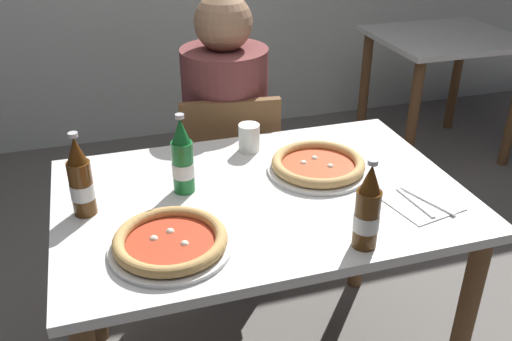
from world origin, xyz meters
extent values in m
cube|color=silver|center=(0.00, 0.00, 0.73)|extent=(1.20, 0.80, 0.03)
cylinder|color=brown|center=(0.54, -0.34, 0.36)|extent=(0.06, 0.06, 0.72)
cylinder|color=brown|center=(-0.54, 0.34, 0.36)|extent=(0.06, 0.06, 0.72)
cylinder|color=brown|center=(0.54, 0.34, 0.36)|extent=(0.06, 0.06, 0.72)
cube|color=brown|center=(0.06, 0.68, 0.43)|extent=(0.45, 0.45, 0.04)
cube|color=brown|center=(0.04, 0.50, 0.65)|extent=(0.38, 0.08, 0.40)
cylinder|color=brown|center=(0.25, 0.83, 0.21)|extent=(0.04, 0.04, 0.41)
cylinder|color=brown|center=(-0.09, 0.87, 0.21)|extent=(0.04, 0.04, 0.41)
cylinder|color=brown|center=(0.21, 0.49, 0.21)|extent=(0.04, 0.04, 0.41)
cylinder|color=brown|center=(-0.13, 0.53, 0.21)|extent=(0.04, 0.04, 0.41)
cube|color=#2D3342|center=(0.06, 0.66, 0.23)|extent=(0.32, 0.28, 0.45)
cylinder|color=brown|center=(0.06, 0.66, 0.73)|extent=(0.34, 0.34, 0.55)
sphere|color=#9E7556|center=(0.06, 0.66, 1.10)|extent=(0.22, 0.22, 0.22)
cube|color=silver|center=(1.57, 1.39, 0.73)|extent=(0.80, 0.70, 0.03)
cylinder|color=brown|center=(1.23, 1.10, 0.36)|extent=(0.06, 0.06, 0.72)
cylinder|color=brown|center=(1.23, 1.68, 0.36)|extent=(0.06, 0.06, 0.72)
cylinder|color=brown|center=(1.91, 1.68, 0.36)|extent=(0.06, 0.06, 0.72)
cylinder|color=white|center=(0.22, 0.08, 0.76)|extent=(0.32, 0.32, 0.01)
cylinder|color=#CC4723|center=(0.22, 0.08, 0.77)|extent=(0.23, 0.23, 0.01)
torus|color=tan|center=(0.22, 0.08, 0.78)|extent=(0.30, 0.30, 0.03)
sphere|color=silver|center=(0.18, 0.10, 0.77)|extent=(0.02, 0.02, 0.02)
sphere|color=silver|center=(0.25, 0.06, 0.77)|extent=(0.02, 0.02, 0.02)
sphere|color=silver|center=(0.22, 0.12, 0.77)|extent=(0.02, 0.02, 0.02)
cylinder|color=white|center=(-0.30, -0.20, 0.76)|extent=(0.32, 0.32, 0.01)
cylinder|color=#BC381E|center=(-0.30, -0.20, 0.77)|extent=(0.23, 0.23, 0.01)
torus|color=tan|center=(-0.30, -0.20, 0.78)|extent=(0.29, 0.29, 0.03)
sphere|color=silver|center=(-0.34, -0.17, 0.77)|extent=(0.02, 0.02, 0.02)
sphere|color=silver|center=(-0.27, -0.22, 0.77)|extent=(0.02, 0.02, 0.02)
sphere|color=silver|center=(-0.30, -0.15, 0.77)|extent=(0.02, 0.02, 0.02)
cylinder|color=#512D0F|center=(-0.50, 0.04, 0.83)|extent=(0.06, 0.06, 0.16)
cone|color=#512D0F|center=(-0.50, 0.04, 0.95)|extent=(0.05, 0.05, 0.07)
cylinder|color=#B7B7BC|center=(-0.50, 0.04, 0.99)|extent=(0.03, 0.03, 0.01)
cylinder|color=white|center=(-0.50, 0.04, 0.82)|extent=(0.07, 0.07, 0.04)
cylinder|color=#196B2D|center=(-0.21, 0.08, 0.83)|extent=(0.06, 0.06, 0.16)
cone|color=#196B2D|center=(-0.21, 0.08, 0.95)|extent=(0.05, 0.05, 0.07)
cylinder|color=#B7B7BC|center=(-0.21, 0.08, 0.99)|extent=(0.03, 0.03, 0.01)
cylinder|color=white|center=(-0.21, 0.08, 0.82)|extent=(0.07, 0.07, 0.04)
cylinder|color=#512D0F|center=(0.17, -0.33, 0.83)|extent=(0.06, 0.06, 0.16)
cone|color=#512D0F|center=(0.17, -0.33, 0.95)|extent=(0.05, 0.05, 0.07)
cylinder|color=#B7B7BC|center=(0.17, -0.33, 0.99)|extent=(0.03, 0.03, 0.01)
cylinder|color=white|center=(0.17, -0.33, 0.82)|extent=(0.07, 0.07, 0.04)
cube|color=white|center=(0.42, -0.19, 0.75)|extent=(0.21, 0.21, 0.00)
cube|color=silver|center=(0.44, -0.19, 0.76)|extent=(0.08, 0.18, 0.00)
cube|color=silver|center=(0.40, -0.19, 0.76)|extent=(0.03, 0.17, 0.00)
cylinder|color=white|center=(0.05, 0.28, 0.80)|extent=(0.07, 0.07, 0.09)
camera|label=1|loc=(-0.43, -1.36, 1.60)|focal=39.23mm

